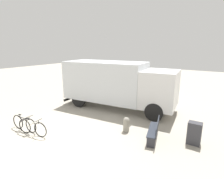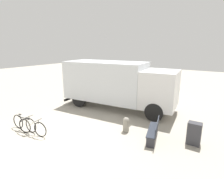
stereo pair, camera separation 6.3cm
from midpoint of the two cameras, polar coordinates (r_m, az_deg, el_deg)
The scene contains 7 objects.
ground_plane at distance 8.41m, azimuth -20.65°, elevation -16.32°, with size 60.00×60.00×0.00m, color #A8A091.
delivery_truck at distance 11.80m, azimuth 1.71°, elevation 2.27°, with size 7.80×3.20×3.12m.
park_bench at distance 8.28m, azimuth 13.90°, elevation -12.55°, with size 0.78×1.70×0.87m.
bicycle_near at distance 9.88m, azimuth -26.55°, elevation -9.78°, with size 1.71×0.44×0.83m.
bicycle_middle at distance 9.25m, azimuth -24.41°, elevation -11.16°, with size 1.69×0.47×0.83m.
bollard_near_bench at distance 8.81m, azimuth 4.82°, elevation -11.09°, with size 0.32×0.32×0.74m.
utility_box at distance 8.44m, azimuth 25.41°, elevation -12.88°, with size 0.55×0.38×0.99m.
Camera 2 is at (6.11, -4.11, 4.09)m, focal length 28.00 mm.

